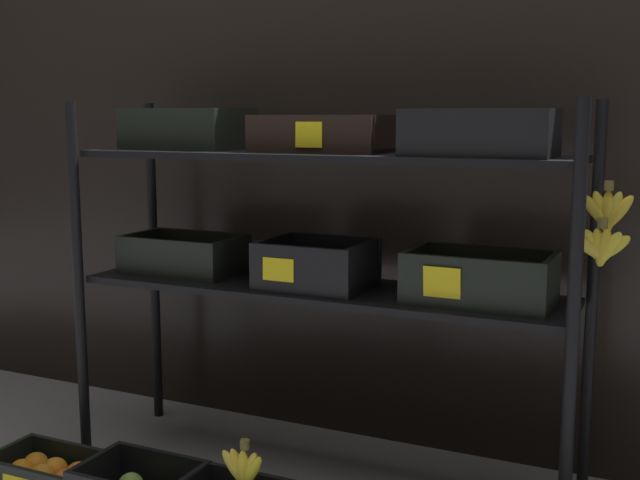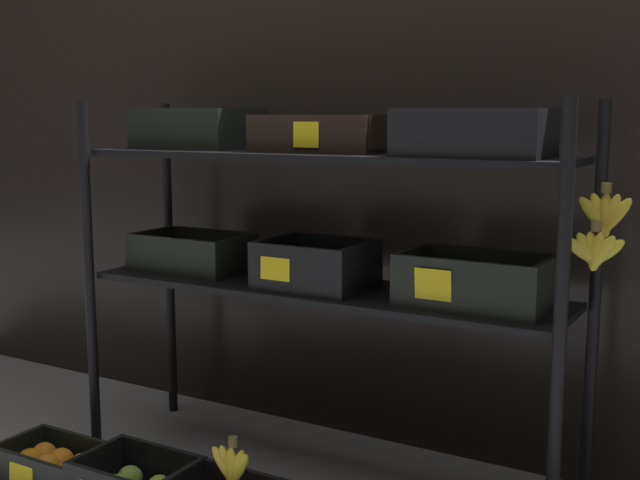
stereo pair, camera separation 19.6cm
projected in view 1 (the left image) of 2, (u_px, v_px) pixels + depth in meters
The scene contains 5 objects.
ground_plane at pixel (320, 474), 2.39m from camera, with size 10.00×10.00×0.00m, color gray.
storefront_wall at pixel (371, 144), 2.59m from camera, with size 3.86×0.12×1.95m, color black.
display_rack at pixel (324, 219), 2.27m from camera, with size 1.59×0.41×1.11m.
crate_ground_orange at pixel (50, 475), 2.29m from camera, with size 0.34×0.21×0.10m.
banana_bunch_loose at pixel (244, 470), 2.00m from camera, with size 0.14×0.04×0.14m.
Camera 1 is at (0.96, -2.04, 1.06)m, focal length 44.79 mm.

